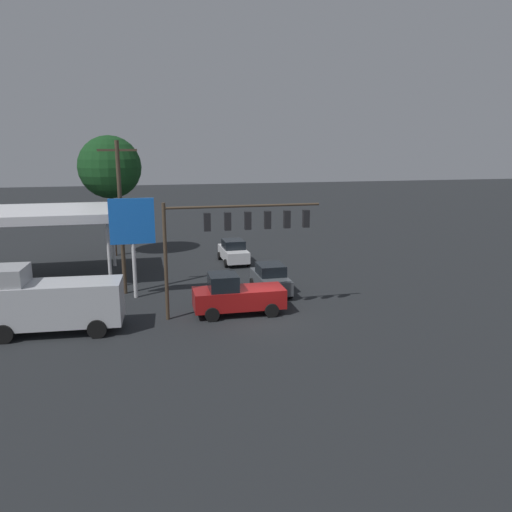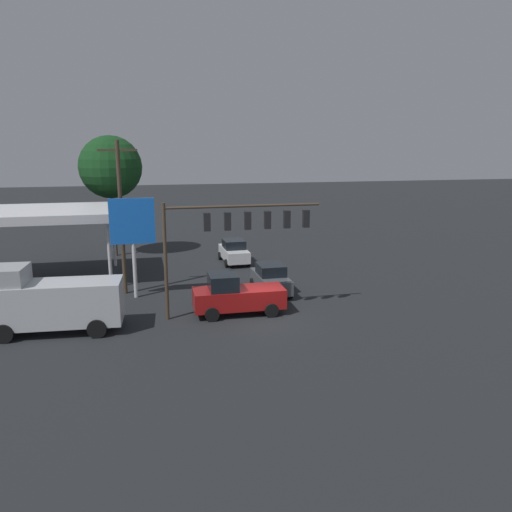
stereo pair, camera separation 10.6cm
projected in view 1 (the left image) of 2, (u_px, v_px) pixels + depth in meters
The scene contains 10 objects.
ground_plane at pixel (264, 318), 28.09m from camera, with size 200.00×200.00×0.00m, color black.
traffic_signal_assembly at pixel (237, 227), 27.68m from camera, with size 8.85×0.43×6.53m.
utility_pole at pixel (121, 215), 31.62m from camera, with size 2.40×0.26×9.82m.
gas_station_canopy at pixel (34, 214), 34.92m from camera, with size 11.42×7.84×5.12m.
price_sign at pixel (132, 226), 30.88m from camera, with size 2.75×0.27×6.33m.
delivery_truck at pixel (50, 301), 25.52m from camera, with size 6.94×2.92×3.58m.
sedan_far at pixel (233, 251), 41.09m from camera, with size 2.14×4.44×1.93m.
sedan_waiting at pixel (271, 279), 32.71m from camera, with size 2.06×4.40×1.93m.
pickup_parked at pixel (236, 295), 28.55m from camera, with size 5.23×2.33×2.40m.
street_tree at pixel (110, 167), 42.29m from camera, with size 5.30×5.30×10.36m.
Camera 1 is at (6.58, 25.85, 9.50)m, focal length 35.00 mm.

